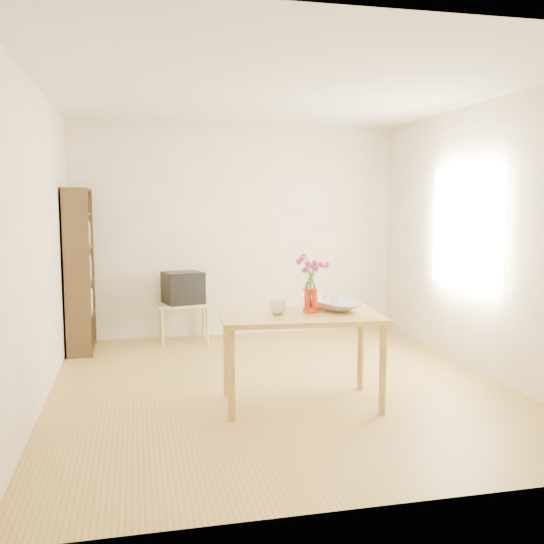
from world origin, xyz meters
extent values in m
plane|color=olive|center=(0.00, 0.00, 0.00)|extent=(4.50, 4.50, 0.00)
plane|color=white|center=(0.00, 0.00, 2.60)|extent=(4.50, 4.50, 0.00)
plane|color=beige|center=(0.00, 2.25, 1.30)|extent=(4.00, 0.00, 4.00)
plane|color=beige|center=(0.00, -2.25, 1.30)|extent=(4.00, 0.00, 4.00)
plane|color=beige|center=(-2.00, 0.00, 1.30)|extent=(0.00, 4.50, 4.50)
plane|color=beige|center=(2.00, 0.00, 1.30)|extent=(0.00, 4.50, 4.50)
plane|color=white|center=(1.98, 0.30, 1.40)|extent=(0.00, 1.30, 1.30)
cube|color=#AC853B|center=(0.05, -0.54, 0.73)|extent=(1.35, 0.85, 0.04)
cylinder|color=#AC853B|center=(-0.56, -0.79, 0.35)|extent=(0.06, 0.06, 0.71)
cylinder|color=#AC853B|center=(0.61, -0.90, 0.35)|extent=(0.06, 0.06, 0.71)
cylinder|color=#AC853B|center=(-0.51, -0.18, 0.35)|extent=(0.06, 0.06, 0.71)
cylinder|color=#AC853B|center=(0.66, -0.28, 0.35)|extent=(0.06, 0.06, 0.71)
cube|color=tan|center=(-0.70, 1.97, 0.45)|extent=(0.60, 0.45, 0.03)
cylinder|color=tan|center=(-0.96, 1.78, 0.22)|extent=(0.04, 0.04, 0.43)
cylinder|color=tan|center=(-0.44, 1.78, 0.22)|extent=(0.04, 0.04, 0.43)
cylinder|color=tan|center=(-0.96, 2.15, 0.22)|extent=(0.04, 0.04, 0.43)
cylinder|color=tan|center=(-0.44, 2.15, 0.22)|extent=(0.04, 0.04, 0.43)
cube|color=black|center=(-1.85, 1.41, 0.90)|extent=(0.28, 0.02, 1.80)
cube|color=black|center=(-1.85, 2.09, 0.90)|extent=(0.28, 0.03, 1.80)
cube|color=black|center=(-1.98, 1.75, 0.90)|extent=(0.02, 0.70, 1.80)
cube|color=black|center=(-1.85, 1.75, 0.04)|extent=(0.27, 0.65, 0.02)
cube|color=black|center=(-1.85, 1.75, 0.40)|extent=(0.27, 0.65, 0.02)
cube|color=black|center=(-1.85, 1.75, 0.78)|extent=(0.27, 0.65, 0.02)
cube|color=black|center=(-1.85, 1.75, 1.16)|extent=(0.27, 0.65, 0.02)
cube|color=black|center=(-1.85, 1.75, 1.52)|extent=(0.27, 0.65, 0.02)
cube|color=black|center=(-1.85, 1.75, 1.78)|extent=(0.27, 0.65, 0.02)
cylinder|color=red|center=(0.15, -0.47, 0.84)|extent=(0.11, 0.11, 0.19)
cylinder|color=red|center=(0.15, -0.47, 0.76)|extent=(0.13, 0.13, 0.02)
cylinder|color=red|center=(0.15, -0.47, 0.94)|extent=(0.12, 0.12, 0.01)
cone|color=red|center=(0.17, -0.52, 0.92)|extent=(0.06, 0.08, 0.06)
torus|color=black|center=(0.13, -0.40, 0.85)|extent=(0.04, 0.10, 0.10)
imported|color=white|center=(-0.13, -0.50, 0.80)|extent=(0.19, 0.19, 0.11)
imported|color=white|center=(0.37, -0.32, 0.97)|extent=(0.57, 0.57, 0.45)
imported|color=white|center=(0.33, -0.32, 0.93)|extent=(0.09, 0.09, 0.06)
imported|color=white|center=(0.42, -0.30, 0.93)|extent=(0.10, 0.10, 0.07)
cube|color=black|center=(-0.70, 1.97, 0.65)|extent=(0.51, 0.49, 0.37)
cube|color=black|center=(-0.70, 2.04, 0.67)|extent=(0.34, 0.28, 0.26)
cube|color=black|center=(-0.70, 1.77, 0.67)|extent=(0.32, 0.10, 0.26)
camera|label=1|loc=(-1.24, -5.17, 1.64)|focal=40.00mm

